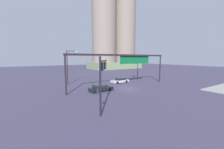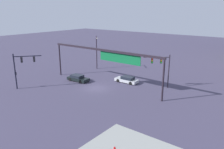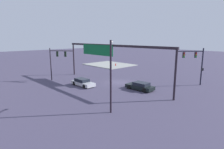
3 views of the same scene
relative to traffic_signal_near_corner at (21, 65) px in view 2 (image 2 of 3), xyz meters
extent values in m
plane|color=#403B53|center=(10.37, 7.91, -4.21)|extent=(194.63, 194.63, 0.00)
cylinder|color=black|center=(-0.67, -0.87, -1.06)|extent=(0.21, 0.21, 6.29)
cylinder|color=black|center=(0.77, 0.94, 1.57)|extent=(3.01, 3.71, 0.16)
cube|color=black|center=(0.12, 0.13, 0.96)|extent=(0.40, 0.41, 0.95)
cylinder|color=red|center=(0.00, 0.23, 1.26)|extent=(0.17, 0.19, 0.20)
cylinder|color=orange|center=(0.00, 0.23, 0.96)|extent=(0.17, 0.19, 0.20)
cylinder|color=green|center=(0.00, 0.23, 0.66)|extent=(0.17, 0.19, 0.20)
cube|color=black|center=(1.41, 1.74, 0.96)|extent=(0.40, 0.41, 0.95)
cylinder|color=red|center=(1.29, 1.84, 1.26)|extent=(0.17, 0.19, 0.20)
cylinder|color=orange|center=(1.29, 1.84, 0.96)|extent=(0.17, 0.19, 0.20)
cylinder|color=green|center=(1.29, 1.84, 0.66)|extent=(0.17, 0.19, 0.20)
cube|color=black|center=(-0.87, -0.71, -1.45)|extent=(0.37, 0.38, 0.44)
cylinder|color=black|center=(20.33, 15.87, -1.18)|extent=(0.19, 0.19, 6.06)
cylinder|color=black|center=(18.50, 14.55, 1.39)|extent=(3.75, 2.76, 0.14)
cube|color=black|center=(19.17, 15.03, 0.80)|extent=(0.41, 0.40, 0.95)
cylinder|color=red|center=(19.26, 14.90, 1.09)|extent=(0.20, 0.17, 0.20)
cylinder|color=orange|center=(19.26, 14.90, 0.79)|extent=(0.20, 0.17, 0.20)
cylinder|color=green|center=(19.26, 14.90, 0.49)|extent=(0.20, 0.17, 0.20)
cube|color=black|center=(17.89, 14.11, 0.80)|extent=(0.41, 0.40, 0.95)
cylinder|color=red|center=(17.99, 13.98, 1.09)|extent=(0.20, 0.17, 0.20)
cylinder|color=orange|center=(17.99, 13.98, 0.79)|extent=(0.20, 0.17, 0.20)
cylinder|color=green|center=(17.99, 13.98, 0.49)|extent=(0.20, 0.17, 0.20)
cylinder|color=black|center=(1.23, 18.42, -0.33)|extent=(0.20, 0.20, 7.75)
cylinder|color=black|center=(2.04, 17.60, 3.39)|extent=(1.69, 1.71, 0.12)
ellipsoid|color=silver|center=(2.84, 16.79, 3.29)|extent=(0.64, 0.64, 0.20)
cylinder|color=black|center=(-1.44, 9.70, -0.96)|extent=(0.28, 0.28, 6.50)
cylinder|color=black|center=(22.18, 9.70, -0.96)|extent=(0.28, 0.28, 6.50)
cube|color=black|center=(10.37, 9.70, 2.47)|extent=(24.02, 0.35, 0.35)
cube|color=#0C5D30|center=(13.91, 9.91, 1.57)|extent=(8.31, 0.08, 1.89)
cube|color=black|center=(4.70, 8.93, -3.77)|extent=(4.54, 2.11, 0.55)
cube|color=black|center=(4.44, 8.91, -3.25)|extent=(2.40, 1.76, 0.50)
cylinder|color=black|center=(6.03, 9.87, -3.89)|extent=(0.65, 0.26, 0.64)
cylinder|color=black|center=(6.13, 8.15, -3.89)|extent=(0.65, 0.26, 0.64)
cylinder|color=black|center=(3.28, 9.71, -3.89)|extent=(0.65, 0.26, 0.64)
cylinder|color=black|center=(3.38, 7.99, -3.89)|extent=(0.65, 0.26, 0.64)
cube|color=#B0B2B9|center=(12.71, 14.01, -3.77)|extent=(4.59, 1.88, 0.55)
cube|color=black|center=(12.98, 14.02, -3.25)|extent=(2.41, 1.61, 0.50)
cylinder|color=black|center=(11.32, 13.15, -3.89)|extent=(0.65, 0.24, 0.64)
cylinder|color=black|center=(11.28, 14.78, -3.89)|extent=(0.65, 0.24, 0.64)
cylinder|color=black|center=(14.14, 13.24, -3.89)|extent=(0.65, 0.24, 0.64)
cylinder|color=black|center=(14.09, 14.86, -3.89)|extent=(0.65, 0.24, 0.64)
sphere|color=red|center=(24.37, -5.31, -3.44)|extent=(0.18, 0.18, 0.18)
camera|label=1|loc=(-7.34, -13.38, 1.92)|focal=22.36mm
camera|label=2|loc=(35.50, -20.16, 9.21)|focal=35.75mm
camera|label=3|loc=(-12.61, 31.46, 3.79)|focal=29.88mm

